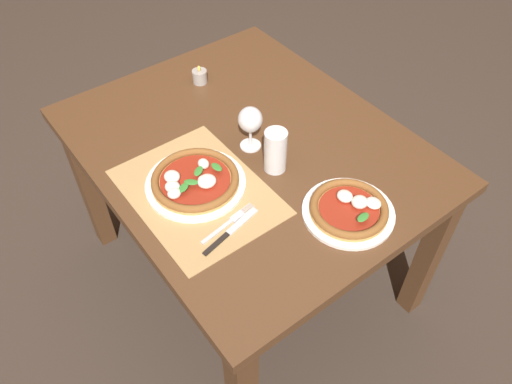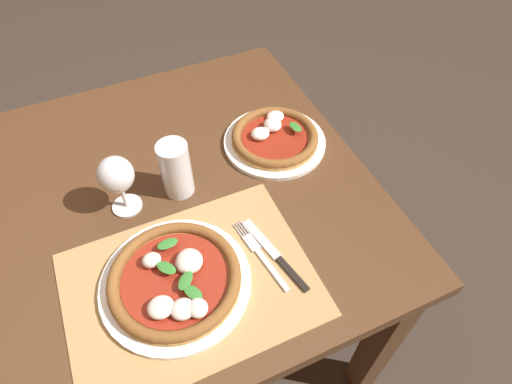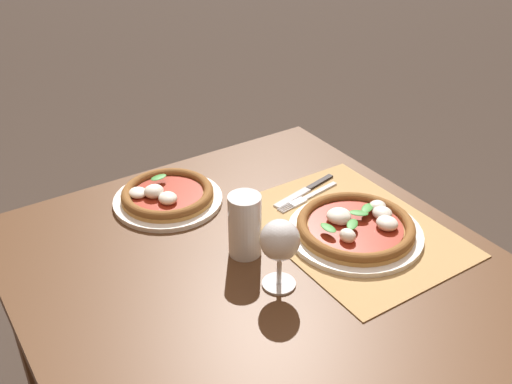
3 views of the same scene
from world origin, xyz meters
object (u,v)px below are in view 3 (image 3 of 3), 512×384
at_px(wine_glass, 280,243).
at_px(pint_glass, 246,226).
at_px(fork, 308,197).
at_px(knife, 305,191).
at_px(pizza_far, 167,196).
at_px(pizza_near, 356,227).

xyz_separation_m(wine_glass, pint_glass, (0.13, -0.00, -0.04)).
distance_m(fork, knife, 0.03).
bearing_deg(pizza_far, fork, -120.56).
height_order(wine_glass, knife, wine_glass).
relative_size(pint_glass, knife, 0.68).
height_order(pint_glass, knife, pint_glass).
bearing_deg(pizza_near, pint_glass, 70.81).
bearing_deg(wine_glass, pizza_far, 7.45).
distance_m(pizza_far, wine_glass, 0.42).
xyz_separation_m(pint_glass, fork, (0.10, -0.25, -0.06)).
xyz_separation_m(pizza_near, fork, (0.19, -0.01, -0.02)).
height_order(pint_glass, fork, pint_glass).
bearing_deg(fork, wine_glass, 132.68).
bearing_deg(pizza_near, fork, -2.02).
height_order(pizza_far, pint_glass, pint_glass).
xyz_separation_m(pizza_near, knife, (0.21, -0.02, -0.02)).
bearing_deg(pizza_near, pizza_far, 39.15).
bearing_deg(pint_glass, pizza_near, -109.19).
relative_size(pizza_near, pint_glass, 2.13).
bearing_deg(fork, pizza_far, 59.44).
bearing_deg(knife, pizza_far, 64.35).
bearing_deg(pint_glass, pizza_far, 10.94).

